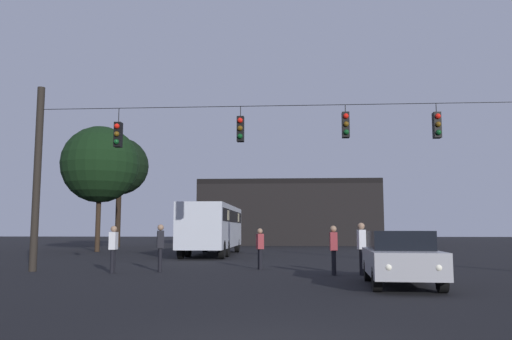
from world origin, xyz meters
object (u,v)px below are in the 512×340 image
(city_bus, at_px, (213,225))
(pedestrian_trailing, at_px, (160,245))
(tree_left_silhouette, at_px, (120,166))
(pedestrian_near_bus, at_px, (362,245))
(tree_behind_building, at_px, (100,165))
(car_near_right, at_px, (400,257))
(pedestrian_crossing_left, at_px, (113,246))
(pedestrian_crossing_center, at_px, (260,246))
(pedestrian_crossing_right, at_px, (334,247))

(city_bus, height_order, pedestrian_trailing, city_bus)
(city_bus, distance_m, tree_left_silhouette, 18.24)
(pedestrian_near_bus, bearing_deg, tree_behind_building, 131.94)
(pedestrian_near_bus, bearing_deg, car_near_right, -79.72)
(pedestrian_trailing, distance_m, tree_left_silhouette, 29.18)
(car_near_right, height_order, tree_behind_building, tree_behind_building)
(city_bus, height_order, pedestrian_crossing_left, city_bus)
(city_bus, distance_m, car_near_right, 18.78)
(pedestrian_trailing, bearing_deg, car_near_right, -28.95)
(pedestrian_trailing, relative_size, tree_behind_building, 0.20)
(pedestrian_near_bus, distance_m, tree_behind_building, 24.56)
(pedestrian_crossing_left, xyz_separation_m, pedestrian_trailing, (1.55, 0.67, 0.04))
(city_bus, xyz_separation_m, pedestrian_crossing_center, (3.56, -11.23, -0.96))
(pedestrian_near_bus, relative_size, tree_left_silhouette, 0.18)
(pedestrian_crossing_center, bearing_deg, tree_behind_building, 128.86)
(pedestrian_trailing, bearing_deg, city_bus, 89.66)
(city_bus, height_order, car_near_right, city_bus)
(pedestrian_crossing_center, height_order, pedestrian_crossing_right, pedestrian_crossing_right)
(pedestrian_trailing, xyz_separation_m, tree_left_silhouette, (-10.58, 26.47, 6.26))
(pedestrian_near_bus, bearing_deg, pedestrian_crossing_center, 145.89)
(pedestrian_crossing_right, bearing_deg, tree_left_silhouette, 121.53)
(pedestrian_trailing, bearing_deg, pedestrian_crossing_right, -9.61)
(tree_behind_building, bearing_deg, pedestrian_crossing_left, -67.61)
(pedestrian_near_bus, bearing_deg, city_bus, 117.74)
(car_near_right, xyz_separation_m, pedestrian_crossing_center, (-4.25, 5.82, 0.11))
(city_bus, distance_m, tree_behind_building, 10.69)
(car_near_right, xyz_separation_m, pedestrian_crossing_left, (-9.43, 3.69, 0.16))
(pedestrian_crossing_left, height_order, tree_behind_building, tree_behind_building)
(city_bus, height_order, pedestrian_near_bus, city_bus)
(city_bus, height_order, tree_behind_building, tree_behind_building)
(car_near_right, relative_size, pedestrian_crossing_center, 2.76)
(tree_left_silhouette, bearing_deg, pedestrian_crossing_left, -71.60)
(pedestrian_crossing_center, bearing_deg, pedestrian_crossing_left, -157.66)
(pedestrian_crossing_center, xyz_separation_m, pedestrian_near_bus, (3.64, -2.47, 0.12))
(pedestrian_crossing_center, relative_size, pedestrian_crossing_right, 0.95)
(tree_left_silhouette, distance_m, tree_behind_building, 9.85)
(car_near_right, relative_size, tree_behind_building, 0.49)
(pedestrian_crossing_right, xyz_separation_m, pedestrian_trailing, (-6.31, 1.07, 0.04))
(pedestrian_crossing_left, xyz_separation_m, tree_left_silhouette, (-9.03, 27.14, 6.29))
(pedestrian_crossing_left, bearing_deg, pedestrian_crossing_center, 22.34)
(tree_behind_building, bearing_deg, city_bus, -25.21)
(city_bus, xyz_separation_m, pedestrian_crossing_left, (-1.63, -13.35, -0.91))
(pedestrian_crossing_right, xyz_separation_m, tree_behind_building, (-15.08, 17.91, 5.24))
(pedestrian_crossing_left, distance_m, pedestrian_near_bus, 8.83)
(car_near_right, xyz_separation_m, pedestrian_crossing_right, (-1.57, 3.29, 0.16))
(pedestrian_crossing_left, bearing_deg, car_near_right, -21.35)
(pedestrian_crossing_left, bearing_deg, pedestrian_near_bus, -2.20)
(pedestrian_crossing_left, bearing_deg, tree_left_silhouette, 108.40)
(pedestrian_trailing, height_order, tree_behind_building, tree_behind_building)
(car_near_right, distance_m, pedestrian_crossing_left, 10.13)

